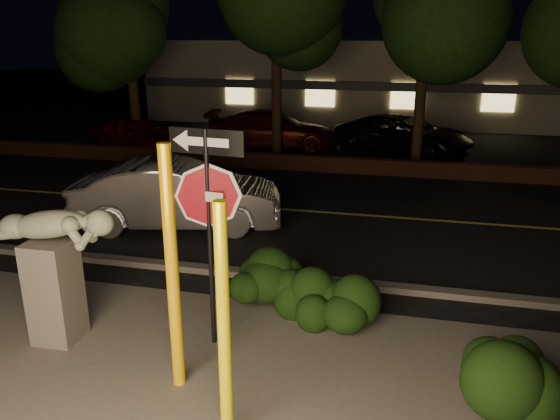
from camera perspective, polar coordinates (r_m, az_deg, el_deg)
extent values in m
plane|color=black|center=(16.82, 5.41, 2.91)|extent=(90.00, 90.00, 0.00)
cube|color=#4C4944|center=(7.05, -8.00, -20.49)|extent=(14.00, 6.00, 0.02)
cube|color=black|center=(13.97, 3.70, -0.21)|extent=(80.00, 8.00, 0.01)
cube|color=#B5AB48|center=(13.97, 3.70, -0.16)|extent=(80.00, 0.12, 0.00)
cube|color=#4C4944|center=(10.21, -0.18, -6.97)|extent=(80.00, 0.25, 0.12)
cube|color=#4C2818|center=(18.01, 6.01, 4.73)|extent=(40.00, 0.35, 0.50)
cube|color=black|center=(23.61, 7.80, 7.25)|extent=(40.00, 12.00, 0.01)
cube|color=gray|center=(31.26, 9.47, 13.50)|extent=(22.00, 10.00, 4.00)
cube|color=#333338|center=(26.19, 8.64, 12.68)|extent=(22.00, 0.20, 0.40)
cube|color=#FFD87F|center=(27.43, -4.26, 12.23)|extent=(1.40, 0.08, 1.20)
cube|color=#FFD87F|center=(26.52, 4.21, 12.03)|extent=(1.40, 0.08, 1.20)
cube|color=#FFD87F|center=(26.20, 13.05, 11.55)|extent=(1.40, 0.08, 1.20)
cube|color=#FFD87F|center=(26.48, 21.88, 10.80)|extent=(1.40, 0.08, 1.20)
cylinder|color=black|center=(21.76, -14.97, 10.88)|extent=(0.36, 0.36, 3.75)
ellipsoid|color=black|center=(21.64, -15.76, 20.06)|extent=(4.60, 4.60, 4.14)
cylinder|color=black|center=(19.97, -0.35, 11.61)|extent=(0.36, 0.36, 4.25)
cylinder|color=black|center=(19.05, 14.39, 10.36)|extent=(0.36, 0.36, 4.00)
cylinder|color=yellow|center=(6.82, -11.19, -6.39)|extent=(0.16, 0.16, 3.20)
cylinder|color=#FFED08|center=(5.90, -5.88, -12.27)|extent=(0.14, 0.14, 2.83)
cylinder|color=black|center=(7.66, -7.32, -3.43)|extent=(0.07, 0.07, 3.19)
cube|color=white|center=(7.44, -7.53, 1.47)|extent=(0.48, 0.09, 0.14)
cube|color=black|center=(7.27, -7.77, 7.07)|extent=(1.08, 0.15, 0.34)
cube|color=white|center=(7.27, -7.77, 7.07)|extent=(0.68, 0.10, 0.14)
cube|color=#4C4944|center=(8.68, -22.47, -7.90)|extent=(0.62, 0.62, 1.57)
sphere|color=slate|center=(7.81, -18.27, -1.26)|extent=(0.37, 0.37, 0.37)
ellipsoid|color=black|center=(9.07, -1.30, -7.30)|extent=(2.04, 1.24, 0.99)
ellipsoid|color=black|center=(8.57, 5.76, -9.01)|extent=(1.60, 0.99, 0.99)
ellipsoid|color=black|center=(7.33, 20.46, -14.83)|extent=(1.58, 1.00, 1.09)
imported|color=#A09FA4|center=(12.89, -10.62, 1.57)|extent=(5.03, 2.73, 1.57)
imported|color=#670E0C|center=(21.77, -14.77, 7.66)|extent=(4.18, 2.94, 1.32)
imported|color=#3D0E09|center=(21.64, -0.80, 8.40)|extent=(5.30, 2.69, 1.47)
imported|color=black|center=(21.25, 12.81, 7.69)|extent=(5.61, 4.12, 1.42)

